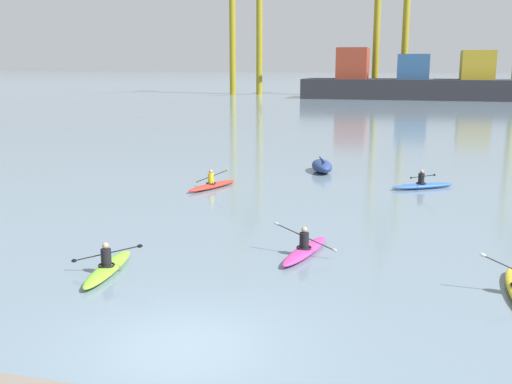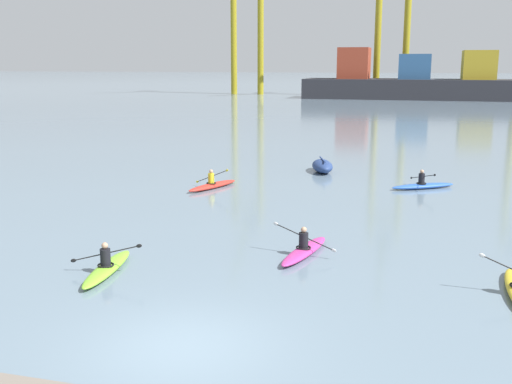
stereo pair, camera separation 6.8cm
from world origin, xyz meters
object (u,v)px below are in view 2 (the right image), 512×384
Objects in this scene: container_barge at (413,82)px; kayak_blue at (423,185)px; kayak_lime at (107,267)px; capsized_dinghy at (322,166)px; kayak_magenta at (304,250)px; gantry_crane_west at (247,1)px; kayak_red at (212,185)px.

container_barge reaches higher than kayak_blue.
container_barge is 10.93× the size of kayak_lime.
capsized_dinghy is 0.88× the size of kayak_blue.
kayak_magenta is at bearing -83.30° from capsized_dinghy.
capsized_dinghy is 18.67m from kayak_lime.
kayak_blue is (33.66, -87.02, -17.65)m from gantry_crane_west.
gantry_crane_west is 11.31× the size of kayak_blue.
capsized_dinghy is at bearing -71.40° from gantry_crane_west.
container_barge is 36.37m from gantry_crane_west.
kayak_magenta is at bearing -73.15° from gantry_crane_west.
kayak_lime is 1.02× the size of kayak_red.
container_barge is 11.74× the size of kayak_blue.
kayak_lime is (-3.52, -18.33, -0.18)m from capsized_dinghy.
kayak_red reaches higher than kayak_magenta.
kayak_blue is 0.93× the size of kayak_lime.
gantry_crane_west is 10.75× the size of kayak_red.
container_barge reaches higher than kayak_red.
container_barge is 75.79m from capsized_dinghy.
kayak_lime is at bearing -120.95° from kayak_blue.
gantry_crane_west is 104.80m from kayak_magenta.
container_barge is at bearing 84.02° from kayak_red.
container_barge is 90.86m from kayak_magenta.
container_barge is 10.92× the size of kayak_magenta.
kayak_magenta is 1.02× the size of kayak_red.
kayak_lime is (-7.52, -93.97, -2.73)m from container_barge.
gantry_crane_west is 10.52× the size of kayak_magenta.
capsized_dinghy is at bearing 96.70° from kayak_magenta.
kayak_blue is at bearing 59.05° from kayak_lime.
capsized_dinghy is 6.41m from kayak_blue.
kayak_lime is at bearing -85.30° from kayak_red.
kayak_blue is at bearing 72.61° from kayak_magenta.
container_barge is 82.02m from kayak_red.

